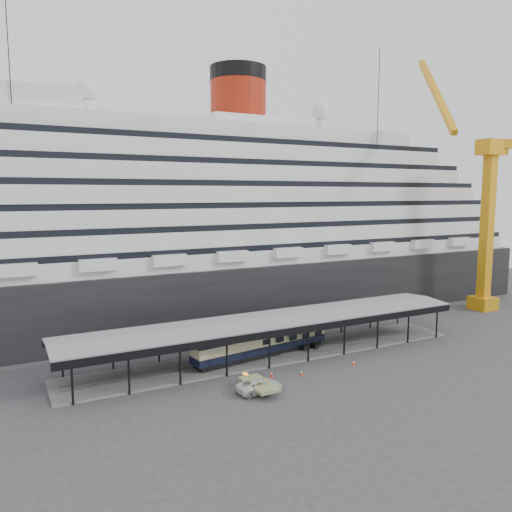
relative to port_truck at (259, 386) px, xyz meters
name	(u,v)px	position (x,y,z in m)	size (l,w,h in m)	color
ground	(293,367)	(7.51, 5.04, -0.73)	(200.00, 200.00, 0.00)	#363638
cruise_ship	(198,212)	(7.55, 37.04, 17.62)	(130.00, 30.00, 43.90)	black
platform_canopy	(273,338)	(7.51, 10.04, 1.64)	(56.00, 9.18, 5.30)	slate
crane_yellow	(482,202)	(54.57, 15.58, 19.23)	(23.83, 18.78, 47.60)	orange
port_truck	(259,386)	(0.00, 0.00, 0.00)	(2.41, 5.22, 1.45)	silver
pullman_carriage	(262,340)	(5.77, 10.04, 1.71)	(20.39, 5.38, 19.85)	black
traffic_cone_left	(272,374)	(3.47, 3.35, -0.37)	(0.38, 0.38, 0.71)	red
traffic_cone_mid	(302,373)	(6.80, 2.00, -0.39)	(0.45, 0.45, 0.67)	red
traffic_cone_right	(354,363)	(14.53, 1.89, -0.35)	(0.44, 0.44, 0.75)	#ED400D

